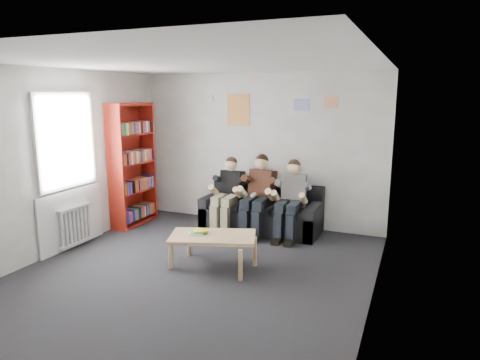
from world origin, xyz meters
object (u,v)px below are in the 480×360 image
object	(u,v)px
coffee_table	(213,239)
person_middle	(258,196)
person_right	(290,200)
person_left	(227,194)
sofa	(262,214)
bookshelf	(133,165)

from	to	relation	value
coffee_table	person_middle	size ratio (longest dim) A/B	0.85
person_middle	person_right	bearing A→B (deg)	10.24
coffee_table	person_left	world-z (taller)	person_left
coffee_table	person_middle	world-z (taller)	person_middle
sofa	coffee_table	distance (m)	1.81
bookshelf	person_right	xyz separation A→B (m)	(2.82, 0.36, -0.46)
bookshelf	person_left	bearing A→B (deg)	12.27
coffee_table	person_right	xyz separation A→B (m)	(0.62, 1.61, 0.23)
coffee_table	person_right	bearing A→B (deg)	68.92
person_left	person_middle	bearing A→B (deg)	2.37
bookshelf	coffee_table	distance (m)	2.62
coffee_table	person_middle	distance (m)	1.63
person_left	person_middle	size ratio (longest dim) A/B	0.94
sofa	person_middle	distance (m)	0.42
person_right	coffee_table	bearing A→B (deg)	-119.30
bookshelf	person_right	world-z (taller)	bookshelf
person_middle	person_right	distance (m)	0.57
person_middle	person_right	world-z (taller)	person_middle
person_middle	person_right	xyz separation A→B (m)	(0.57, 0.00, -0.02)
person_left	person_middle	distance (m)	0.57
sofa	bookshelf	xyz separation A→B (m)	(-2.26, -0.55, 0.81)
bookshelf	person_right	size ratio (longest dim) A/B	1.70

